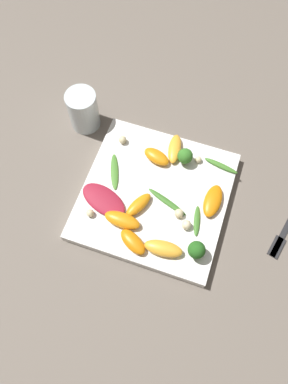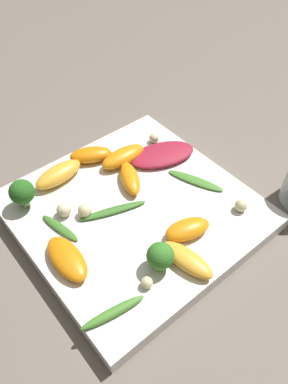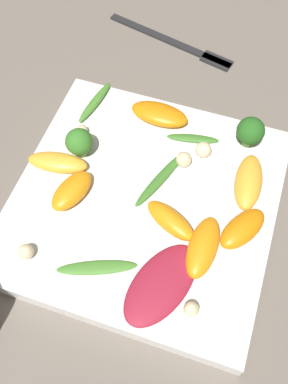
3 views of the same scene
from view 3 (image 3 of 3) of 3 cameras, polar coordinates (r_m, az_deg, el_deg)
ground_plane at (r=0.51m, az=0.05°, el=-2.07°), size 2.40×2.40×0.00m
plate at (r=0.50m, az=0.05°, el=-1.45°), size 0.28×0.28×0.02m
fork at (r=0.68m, az=4.95°, el=18.04°), size 0.20×0.06×0.01m
radicchio_leaf_0 at (r=0.45m, az=2.18°, el=-11.65°), size 0.08×0.11×0.01m
orange_segment_0 at (r=0.48m, az=12.40°, el=-4.57°), size 0.06×0.07×0.02m
orange_segment_1 at (r=0.50m, az=13.13°, el=1.26°), size 0.04×0.07×0.02m
orange_segment_2 at (r=0.46m, az=7.50°, el=-6.94°), size 0.03×0.07×0.02m
orange_segment_3 at (r=0.55m, az=1.98°, el=9.85°), size 0.07×0.04×0.02m
orange_segment_4 at (r=0.49m, az=-9.16°, el=0.16°), size 0.05×0.06×0.02m
orange_segment_5 at (r=0.47m, az=3.39°, el=-3.63°), size 0.07×0.05×0.02m
orange_segment_6 at (r=0.52m, az=-10.91°, el=3.70°), size 0.07×0.04×0.02m
broccoli_floret_0 at (r=0.53m, az=13.37°, el=7.50°), size 0.03×0.03×0.04m
broccoli_floret_1 at (r=0.52m, az=-8.24°, el=6.25°), size 0.03×0.03×0.04m
arugula_sprig_0 at (r=0.57m, az=-6.24°, el=11.28°), size 0.02×0.07×0.01m
arugula_sprig_1 at (r=0.54m, az=6.21°, el=6.78°), size 0.06×0.02×0.01m
arugula_sprig_2 at (r=0.46m, az=-6.02°, el=-9.53°), size 0.08×0.04×0.00m
arugula_sprig_3 at (r=0.50m, az=2.08°, el=1.69°), size 0.04×0.09×0.01m
macadamia_nut_0 at (r=0.52m, az=7.54°, el=5.34°), size 0.02×0.02×0.02m
macadamia_nut_1 at (r=0.54m, az=-7.87°, el=7.80°), size 0.01×0.01×0.01m
macadamia_nut_2 at (r=0.51m, az=5.07°, el=4.15°), size 0.02×0.02×0.02m
macadamia_nut_3 at (r=0.47m, az=-14.76°, el=-7.34°), size 0.02×0.02×0.02m
macadamia_nut_4 at (r=0.44m, az=6.01°, el=-14.57°), size 0.02×0.02×0.02m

